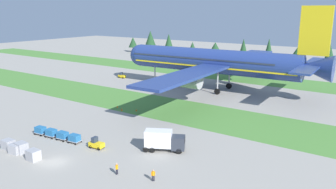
% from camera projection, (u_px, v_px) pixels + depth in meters
% --- Properties ---
extents(ground_plane, '(400.00, 400.00, 0.00)m').
position_uv_depth(ground_plane, '(55.00, 162.00, 52.82)').
color(ground_plane, gray).
extents(grass_strip_near, '(320.00, 17.49, 0.01)m').
position_uv_depth(grass_strip_near, '(177.00, 110.00, 80.72)').
color(grass_strip_near, '#4C8438').
rests_on(grass_strip_near, ground).
extents(grass_strip_far, '(320.00, 17.49, 0.01)m').
position_uv_depth(grass_strip_far, '(251.00, 78.00, 118.25)').
color(grass_strip_far, '#4C8438').
rests_on(grass_strip_far, ground).
extents(airliner, '(62.03, 76.51, 24.25)m').
position_uv_depth(airliner, '(216.00, 61.00, 98.48)').
color(airliner, navy).
rests_on(airliner, ground).
extents(baggage_tug, '(2.72, 1.55, 1.97)m').
position_uv_depth(baggage_tug, '(96.00, 144.00, 58.09)').
color(baggage_tug, yellow).
rests_on(baggage_tug, ground).
extents(cargo_dolly_lead, '(2.34, 1.71, 1.55)m').
position_uv_depth(cargo_dolly_lead, '(74.00, 138.00, 60.42)').
color(cargo_dolly_lead, '#A3A3A8').
rests_on(cargo_dolly_lead, ground).
extents(cargo_dolly_second, '(2.34, 1.71, 1.55)m').
position_uv_depth(cargo_dolly_second, '(63.00, 135.00, 61.78)').
color(cargo_dolly_second, '#A3A3A8').
rests_on(cargo_dolly_second, ground).
extents(cargo_dolly_third, '(2.34, 1.71, 1.55)m').
position_uv_depth(cargo_dolly_third, '(51.00, 133.00, 63.14)').
color(cargo_dolly_third, '#A3A3A8').
rests_on(cargo_dolly_third, ground).
extents(cargo_dolly_fourth, '(2.34, 1.71, 1.55)m').
position_uv_depth(cargo_dolly_fourth, '(40.00, 130.00, 64.50)').
color(cargo_dolly_fourth, '#A3A3A8').
rests_on(cargo_dolly_fourth, ground).
extents(catering_truck, '(7.23, 5.25, 3.58)m').
position_uv_depth(catering_truck, '(164.00, 140.00, 56.78)').
color(catering_truck, '#2D333D').
rests_on(catering_truck, ground).
extents(pushback_tractor, '(2.65, 1.40, 1.97)m').
position_uv_depth(pushback_tractor, '(122.00, 76.00, 119.03)').
color(pushback_tractor, yellow).
rests_on(pushback_tractor, ground).
extents(ground_crew_marshaller, '(0.45, 0.40, 1.74)m').
position_uv_depth(ground_crew_marshaller, '(153.00, 175.00, 46.82)').
color(ground_crew_marshaller, black).
rests_on(ground_crew_marshaller, ground).
extents(ground_crew_loader, '(0.36, 0.56, 1.74)m').
position_uv_depth(ground_crew_loader, '(117.00, 168.00, 48.75)').
color(ground_crew_loader, black).
rests_on(ground_crew_loader, ground).
extents(uld_container_0, '(2.20, 1.86, 1.57)m').
position_uv_depth(uld_container_0, '(16.00, 149.00, 56.05)').
color(uld_container_0, '#A3A3A8').
rests_on(uld_container_0, ground).
extents(uld_container_1, '(2.05, 1.67, 1.61)m').
position_uv_depth(uld_container_1, '(8.00, 144.00, 57.88)').
color(uld_container_1, '#A3A3A8').
rests_on(uld_container_1, ground).
extents(uld_container_2, '(2.12, 1.76, 1.78)m').
position_uv_depth(uld_container_2, '(21.00, 148.00, 56.21)').
color(uld_container_2, '#A3A3A8').
rests_on(uld_container_2, ground).
extents(uld_container_3, '(2.03, 1.64, 1.70)m').
position_uv_depth(uld_container_3, '(33.00, 155.00, 53.47)').
color(uld_container_3, '#A3A3A8').
rests_on(uld_container_3, ground).
extents(taxiway_marker_0, '(0.44, 0.44, 0.65)m').
position_uv_depth(taxiway_marker_0, '(122.00, 109.00, 80.09)').
color(taxiway_marker_0, orange).
rests_on(taxiway_marker_0, ground).
extents(taxiway_marker_1, '(0.44, 0.44, 0.49)m').
position_uv_depth(taxiway_marker_1, '(117.00, 107.00, 82.76)').
color(taxiway_marker_1, orange).
rests_on(taxiway_marker_1, ground).
extents(taxiway_marker_2, '(0.44, 0.44, 0.45)m').
position_uv_depth(taxiway_marker_2, '(136.00, 110.00, 79.86)').
color(taxiway_marker_2, orange).
rests_on(taxiway_marker_2, ground).
extents(distant_tree_line, '(174.94, 11.11, 12.54)m').
position_uv_depth(distant_tree_line, '(279.00, 50.00, 145.46)').
color(distant_tree_line, '#4C3823').
rests_on(distant_tree_line, ground).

